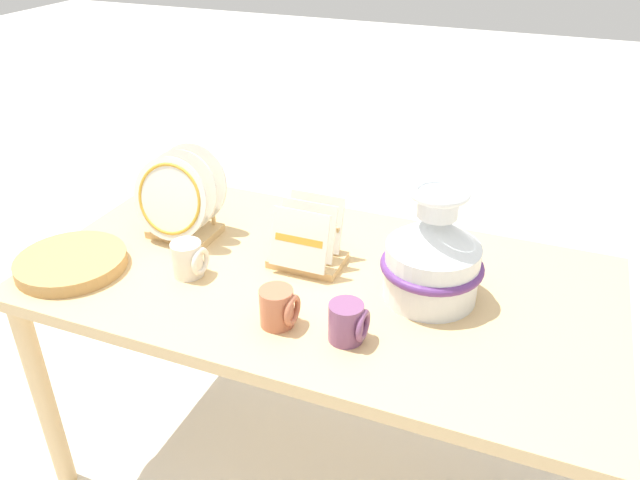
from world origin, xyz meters
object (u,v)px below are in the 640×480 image
(mug_cream_glaze, at_px, (189,259))
(mug_terracotta_glaze, at_px, (278,308))
(ceramic_vase, at_px, (433,254))
(dish_rack_round_plates, at_px, (180,203))
(wicker_charger_stack, at_px, (71,263))
(dish_rack_square_plates, at_px, (308,246))
(mug_plum_glaze, at_px, (348,322))

(mug_cream_glaze, xyz_separation_m, mug_terracotta_glaze, (0.31, -0.11, 0.00))
(ceramic_vase, relative_size, dish_rack_round_plates, 1.18)
(ceramic_vase, xyz_separation_m, dish_rack_round_plates, (-0.73, 0.03, -0.02))
(ceramic_vase, xyz_separation_m, wicker_charger_stack, (-0.91, -0.23, -0.10))
(dish_rack_square_plates, xyz_separation_m, mug_plum_glaze, (0.21, -0.26, -0.01))
(wicker_charger_stack, height_order, mug_cream_glaze, mug_cream_glaze)
(ceramic_vase, distance_m, dish_rack_square_plates, 0.35)
(dish_rack_round_plates, xyz_separation_m, dish_rack_square_plates, (0.39, -0.00, -0.05))
(dish_rack_square_plates, relative_size, wicker_charger_stack, 0.67)
(dish_rack_round_plates, xyz_separation_m, wicker_charger_stack, (-0.18, -0.26, -0.09))
(ceramic_vase, height_order, wicker_charger_stack, ceramic_vase)
(dish_rack_round_plates, height_order, mug_cream_glaze, dish_rack_round_plates)
(ceramic_vase, bearing_deg, mug_plum_glaze, -119.14)
(dish_rack_round_plates, height_order, mug_plum_glaze, dish_rack_round_plates)
(ceramic_vase, height_order, mug_terracotta_glaze, ceramic_vase)
(wicker_charger_stack, height_order, mug_plum_glaze, mug_plum_glaze)
(mug_plum_glaze, bearing_deg, mug_cream_glaze, 168.20)
(wicker_charger_stack, xyz_separation_m, mug_cream_glaze, (0.31, 0.09, 0.03))
(wicker_charger_stack, relative_size, mug_plum_glaze, 3.07)
(dish_rack_round_plates, distance_m, mug_cream_glaze, 0.22)
(ceramic_vase, distance_m, wicker_charger_stack, 0.95)
(dish_rack_round_plates, bearing_deg, wicker_charger_stack, -124.28)
(wicker_charger_stack, bearing_deg, mug_cream_glaze, 16.53)
(mug_terracotta_glaze, bearing_deg, mug_plum_glaze, 2.31)
(dish_rack_round_plates, relative_size, mug_cream_glaze, 2.69)
(dish_rack_round_plates, distance_m, mug_plum_glaze, 0.66)
(dish_rack_square_plates, bearing_deg, mug_plum_glaze, -51.78)
(dish_rack_square_plates, relative_size, mug_cream_glaze, 2.05)
(ceramic_vase, xyz_separation_m, dish_rack_square_plates, (-0.34, 0.03, -0.07))
(dish_rack_round_plates, bearing_deg, mug_cream_glaze, -52.72)
(ceramic_vase, relative_size, dish_rack_square_plates, 1.54)
(dish_rack_round_plates, relative_size, wicker_charger_stack, 0.88)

